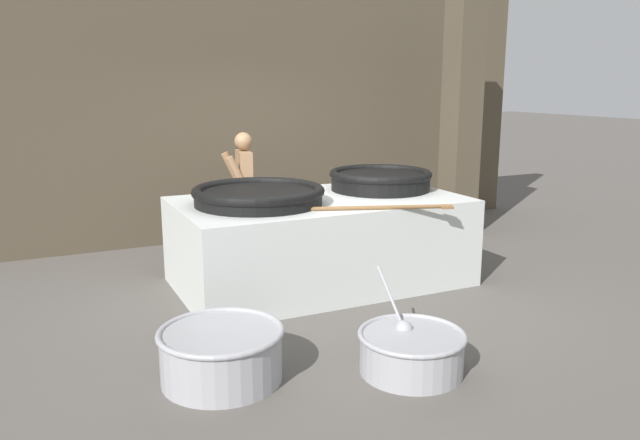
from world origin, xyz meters
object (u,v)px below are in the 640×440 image
cook (244,191)px  prep_bowl_meat (221,352)px  giant_wok_far (380,179)px  prep_bowl_vegetables (411,350)px  giant_wok_near (259,195)px

cook → prep_bowl_meat: cook is taller
giant_wok_far → cook: 1.71m
giant_wok_far → cook: size_ratio=0.76×
giant_wok_far → prep_bowl_meat: bearing=-141.9°
cook → prep_bowl_vegetables: size_ratio=1.47×
prep_bowl_meat → prep_bowl_vegetables: bearing=-20.1°
prep_bowl_vegetables → cook: bearing=91.5°
giant_wok_near → prep_bowl_vegetables: size_ratio=1.27×
giant_wok_far → prep_bowl_meat: (-2.50, -1.96, -0.84)m
giant_wok_near → prep_bowl_vegetables: giant_wok_near is taller
prep_bowl_vegetables → prep_bowl_meat: 1.42m
giant_wok_near → cook: cook is taller
prep_bowl_vegetables → prep_bowl_meat: size_ratio=1.14×
giant_wok_far → cook: bearing=138.3°
cook → prep_bowl_meat: (-1.24, -3.09, -0.62)m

